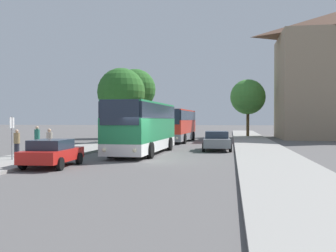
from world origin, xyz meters
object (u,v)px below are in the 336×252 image
Objects in this scene: pedestrian_walking_back at (17,143)px; pedestrian_waiting_far at (49,143)px; bus_middle at (178,125)px; tree_left_far at (135,89)px; bus_stop_sign at (12,133)px; tree_left_near at (121,92)px; bus_front at (143,127)px; parked_car_left_curb at (52,153)px; parked_car_right_near at (217,140)px; pedestrian_waiting_near at (37,139)px; tree_right_near at (248,97)px.

pedestrian_waiting_far is at bearing -38.07° from pedestrian_walking_back.
tree_left_far is (-6.57, 7.84, 4.46)m from bus_middle.
bus_middle reaches higher than bus_stop_sign.
tree_left_near reaches higher than bus_middle.
bus_front is 1.47× the size of tree_left_near.
pedestrian_waiting_far reaches higher than parked_car_left_curb.
parked_car_left_curb is at bearing 54.32° from parked_car_right_near.
bus_middle is 12.06m from parked_car_right_near.
parked_car_right_near is 12.69m from pedestrian_waiting_far.
parked_car_right_near is at bearing -39.74° from tree_left_near.
pedestrian_waiting_near reaches higher than pedestrian_waiting_far.
bus_front is 4.57× the size of bus_stop_sign.
bus_stop_sign is 29.56m from tree_left_far.
bus_middle is 2.62× the size of parked_car_left_curb.
parked_car_right_near is (4.93, 3.71, -1.11)m from bus_front.
tree_left_far reaches higher than parked_car_left_curb.
parked_car_right_near is at bearing -65.90° from bus_middle.
bus_stop_sign is (-6.39, -21.35, -0.17)m from bus_middle.
tree_left_near is at bearing -130.24° from tree_right_near.
bus_stop_sign is 18.81m from tree_left_near.
bus_middle is 22.29m from bus_stop_sign.
tree_right_near reaches higher than pedestrian_walking_back.
tree_left_near reaches higher than pedestrian_waiting_near.
parked_car_right_near is 2.79× the size of pedestrian_waiting_far.
bus_stop_sign is 2.43m from pedestrian_waiting_far.
tree_right_near reaches higher than pedestrian_waiting_far.
parked_car_left_curb is 2.49× the size of pedestrian_waiting_far.
pedestrian_waiting_far is 27.74m from tree_left_far.
parked_car_right_near is (7.70, 11.95, 0.04)m from parked_car_left_curb.
bus_middle is 2.34× the size of parked_car_right_near.
parked_car_left_curb is at bearing -28.50° from bus_stop_sign.
tree_left_far is at bearing 96.29° from tree_left_near.
bus_front is at bearing 92.34° from pedestrian_waiting_far.
tree_left_near is 0.97× the size of tree_right_near.
pedestrian_waiting_near reaches higher than pedestrian_walking_back.
tree_left_near is at bearing 86.92° from bus_stop_sign.
bus_front is 2.61× the size of parked_car_left_curb.
bus_stop_sign is at bearing 40.27° from parked_car_right_near.
parked_car_left_curb is 0.56× the size of tree_left_near.
tree_right_near is at bearing 116.75° from pedestrian_waiting_far.
bus_middle reaches higher than parked_car_right_near.
bus_middle is at bearing -121.62° from tree_right_near.
bus_front is at bearing -106.67° from tree_right_near.
tree_left_near is (-4.98, 11.95, 3.29)m from bus_front.
tree_left_near is at bearing 43.09° from pedestrian_walking_back.
pedestrian_waiting_near reaches higher than parked_car_left_curb.
bus_middle is at bearing -70.81° from parked_car_right_near.
bus_middle is 6.15× the size of pedestrian_waiting_near.
pedestrian_waiting_far is 34.91m from tree_right_near.
bus_middle is 18.11m from pedestrian_waiting_near.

